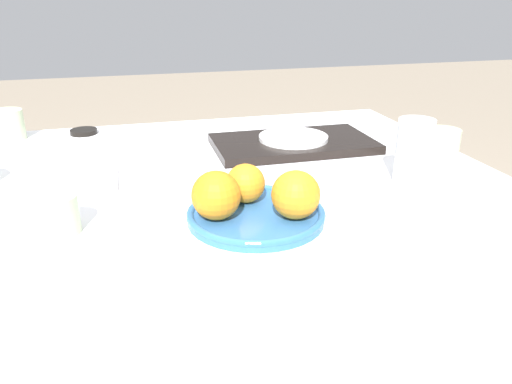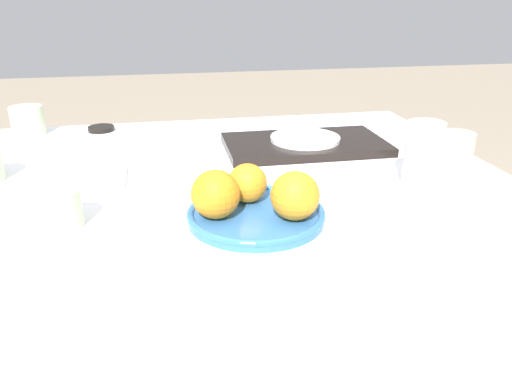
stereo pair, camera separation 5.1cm
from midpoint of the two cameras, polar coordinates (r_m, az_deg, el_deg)
The scene contains 13 objects.
table at distance 1.24m, azimuth -3.73°, elevation -13.80°, with size 1.21×0.84×0.74m.
fruit_platter at distance 0.82m, azimuth 1.80°, elevation -2.61°, with size 0.23×0.23×0.02m.
orange_0 at distance 0.79m, azimuth -2.79°, elevation -0.28°, with size 0.08×0.08×0.08m.
orange_1 at distance 0.85m, azimuth 0.74°, elevation 1.01°, with size 0.07×0.07×0.07m.
orange_2 at distance 0.79m, azimuth 6.35°, elevation -0.45°, with size 0.08×0.08×0.08m.
water_glass at distance 1.00m, azimuth 19.95°, elevation 4.01°, with size 0.07×0.07×0.13m.
serving_tray at distance 1.20m, azimuth 6.85°, elevation 5.40°, with size 0.38×0.21×0.02m.
side_plate at distance 1.19m, azimuth 6.88°, elevation 6.09°, with size 0.16×0.16×0.01m.
cup_0 at distance 1.15m, azimuth 23.00°, elevation 4.45°, with size 0.08×0.08×0.07m.
cup_1 at distance 1.41m, azimuth -23.70°, elevation 7.46°, with size 0.08×0.08×0.07m.
cup_3 at distance 0.84m, azimuth -19.97°, elevation -1.86°, with size 0.07×0.07×0.06m.
napkin at distance 1.04m, azimuth -16.06°, elevation 1.57°, with size 0.10×0.12×0.01m.
soy_dish at distance 1.40m, azimuth -16.27°, elevation 6.96°, with size 0.07×0.07×0.01m.
Camera 2 is at (-0.08, -1.00, 1.10)m, focal length 35.00 mm.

